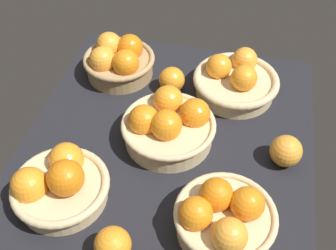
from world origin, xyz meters
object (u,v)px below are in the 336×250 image
(basket_near_right, at_px, (236,80))
(loose_orange_front_gap, at_px, (286,151))
(loose_orange_side_gap, at_px, (172,80))
(basket_far_left, at_px, (59,184))
(basket_near_left, at_px, (224,218))
(basket_far_right, at_px, (118,60))
(basket_center, at_px, (167,125))
(loose_orange_back_gap, at_px, (113,245))

(basket_near_right, distance_m, loose_orange_front_gap, 0.27)
(loose_orange_front_gap, bearing_deg, loose_orange_side_gap, 58.12)
(basket_far_left, height_order, loose_orange_side_gap, basket_far_left)
(basket_far_left, distance_m, loose_orange_side_gap, 0.44)
(basket_near_right, distance_m, basket_near_left, 0.45)
(basket_near_right, height_order, loose_orange_front_gap, basket_near_right)
(basket_far_right, relative_size, basket_center, 0.89)
(basket_far_left, bearing_deg, basket_far_right, 0.37)
(basket_far_right, xyz_separation_m, loose_orange_side_gap, (-0.04, -0.17, -0.01))
(basket_near_left, relative_size, loose_orange_side_gap, 2.91)
(basket_far_left, relative_size, basket_center, 0.92)
(basket_near_right, bearing_deg, loose_orange_side_gap, 99.97)
(basket_near_left, relative_size, loose_orange_back_gap, 2.83)
(basket_center, xyz_separation_m, loose_orange_side_gap, (0.18, 0.03, -0.01))
(basket_far_right, height_order, basket_near_left, basket_near_left)
(basket_far_right, distance_m, basket_far_left, 0.44)
(loose_orange_side_gap, bearing_deg, loose_orange_back_gap, 179.54)
(basket_far_right, distance_m, loose_orange_back_gap, 0.58)
(basket_far_right, bearing_deg, loose_orange_front_gap, -115.72)
(basket_center, distance_m, loose_orange_side_gap, 0.19)
(basket_far_right, bearing_deg, loose_orange_side_gap, -102.00)
(basket_near_right, height_order, basket_center, basket_center)
(loose_orange_back_gap, bearing_deg, basket_far_left, 55.20)
(basket_near_right, relative_size, loose_orange_back_gap, 3.19)
(loose_orange_front_gap, relative_size, loose_orange_back_gap, 1.03)
(basket_near_right, bearing_deg, basket_far_left, 142.39)
(basket_near_left, relative_size, basket_far_left, 0.98)
(basket_far_left, xyz_separation_m, loose_orange_side_gap, (0.41, -0.16, -0.01))
(basket_far_left, bearing_deg, loose_orange_front_gap, -66.54)
(basket_far_right, xyz_separation_m, loose_orange_front_gap, (-0.23, -0.48, -0.01))
(loose_orange_front_gap, xyz_separation_m, loose_orange_back_gap, (-0.32, 0.32, -0.00))
(loose_orange_side_gap, bearing_deg, basket_far_right, 78.00)
(basket_near_left, xyz_separation_m, basket_center, (0.23, 0.17, -0.00))
(loose_orange_back_gap, height_order, loose_orange_side_gap, loose_orange_back_gap)
(basket_near_left, distance_m, loose_orange_front_gap, 0.25)
(basket_far_right, bearing_deg, loose_orange_back_gap, -163.69)
(basket_near_left, xyz_separation_m, loose_orange_side_gap, (0.42, 0.20, -0.01))
(basket_far_left, xyz_separation_m, loose_orange_back_gap, (-0.11, -0.16, -0.01))
(basket_near_left, xyz_separation_m, loose_orange_front_gap, (0.22, -0.12, -0.01))
(loose_orange_front_gap, distance_m, loose_orange_back_gap, 0.45)
(loose_orange_back_gap, xyz_separation_m, loose_orange_side_gap, (0.52, -0.00, -0.00))
(basket_near_left, height_order, loose_orange_side_gap, basket_near_left)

